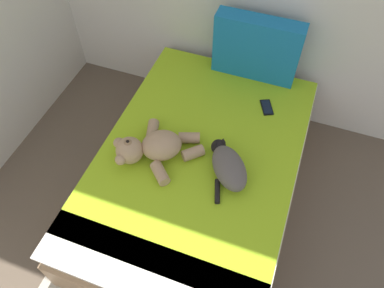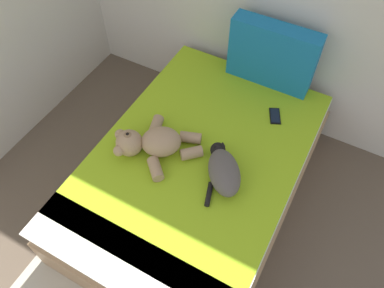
# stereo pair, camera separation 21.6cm
# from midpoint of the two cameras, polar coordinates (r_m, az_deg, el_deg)

# --- Properties ---
(bed) EXTENTS (1.32, 1.96, 0.52)m
(bed) POSITION_cam_midpoint_polar(r_m,az_deg,el_deg) (2.65, 3.19, -5.09)
(bed) COLOR #9E7A56
(bed) RESTS_ON ground_plane
(patterned_cushion) EXTENTS (0.63, 0.15, 0.48)m
(patterned_cushion) POSITION_cam_midpoint_polar(r_m,az_deg,el_deg) (2.82, 14.45, 13.00)
(patterned_cushion) COLOR #1972AD
(patterned_cushion) RESTS_ON bed
(cat) EXTENTS (0.36, 0.43, 0.15)m
(cat) POSITION_cam_midpoint_polar(r_m,az_deg,el_deg) (2.29, 7.56, -4.16)
(cat) COLOR #59514C
(cat) RESTS_ON bed
(teddy_bear) EXTENTS (0.57, 0.46, 0.19)m
(teddy_bear) POSITION_cam_midpoint_polar(r_m,az_deg,el_deg) (2.39, -3.59, 0.04)
(teddy_bear) COLOR tan
(teddy_bear) RESTS_ON bed
(cell_phone) EXTENTS (0.13, 0.16, 0.01)m
(cell_phone) POSITION_cam_midpoint_polar(r_m,az_deg,el_deg) (2.72, 14.89, 4.07)
(cell_phone) COLOR black
(cell_phone) RESTS_ON bed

